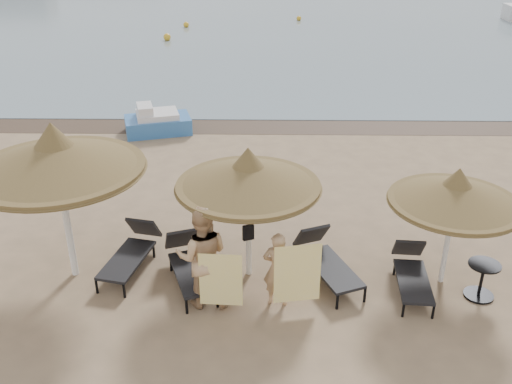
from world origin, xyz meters
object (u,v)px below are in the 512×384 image
lounger_far_left (132,250)px  side_table (481,281)px  palapa_right (456,193)px  person_left (202,249)px  palapa_center (248,175)px  person_right (278,264)px  lounger_near_left (189,263)px  lounger_far_right (412,271)px  lounger_near_right (325,259)px  pedal_boat (157,122)px  palapa_left (56,157)px

lounger_far_left → side_table: 6.93m
palapa_right → person_left: 4.80m
palapa_center → person_right: palapa_center is taller
side_table → person_left: size_ratio=0.31×
lounger_far_left → lounger_near_left: bearing=-7.4°
palapa_right → lounger_far_right: (-0.66, -0.20, -1.62)m
lounger_near_left → person_left: person_left is taller
lounger_near_right → pedal_boat: 9.45m
lounger_far_left → lounger_near_right: (3.96, -0.27, 0.01)m
lounger_near_left → lounger_near_right: size_ratio=1.00×
lounger_far_left → person_right: (2.97, -1.18, 0.49)m
palapa_right → person_right: bearing=-167.2°
lounger_far_right → side_table: lounger_far_right is taller
lounger_near_right → pedal_boat: (-4.80, 8.14, -0.03)m
lounger_far_right → palapa_left: bearing=-178.2°
palapa_left → lounger_far_right: (6.74, -0.33, -2.24)m
side_table → person_right: (-3.89, -0.27, 0.54)m
palapa_right → pedal_boat: size_ratio=1.06×
person_left → palapa_right: bearing=-172.1°
palapa_left → person_right: (4.10, -0.88, -1.72)m
person_left → lounger_far_right: bearing=-173.4°
palapa_left → pedal_boat: size_ratio=1.40×
palapa_left → pedal_boat: bearing=88.0°
lounger_near_right → lounger_far_right: 1.69m
palapa_left → lounger_near_left: bearing=-3.6°
side_table → palapa_center: bearing=171.3°
palapa_center → pedal_boat: 8.93m
palapa_center → lounger_near_left: 2.18m
palapa_right → lounger_far_left: 6.48m
palapa_right → lounger_far_left: palapa_right is taller
lounger_near_left → pedal_boat: (-2.07, 8.32, -0.03)m
lounger_far_left → lounger_near_right: 3.97m
palapa_left → person_right: 4.54m
person_right → pedal_boat: size_ratio=0.75×
palapa_left → side_table: 8.33m
lounger_near_left → side_table: lounger_near_left is taller
palapa_center → person_left: bearing=-130.4°
lounger_far_right → palapa_center: bearing=177.5°
palapa_left → lounger_far_right: palapa_left is taller
palapa_center → lounger_far_right: (3.19, -0.40, -1.85)m
palapa_left → palapa_center: 3.57m
palapa_left → palapa_right: bearing=-1.0°
palapa_center → side_table: bearing=-8.7°
palapa_left → lounger_far_left: 2.51m
palapa_right → lounger_far_right: size_ratio=1.37×
lounger_near_left → lounger_far_right: (4.38, -0.18, -0.03)m
palapa_left → lounger_far_left: bearing=15.0°
lounger_near_right → side_table: lounger_near_right is taller
lounger_near_right → person_left: (-2.36, -0.92, 0.80)m
lounger_near_left → lounger_near_right: 2.73m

